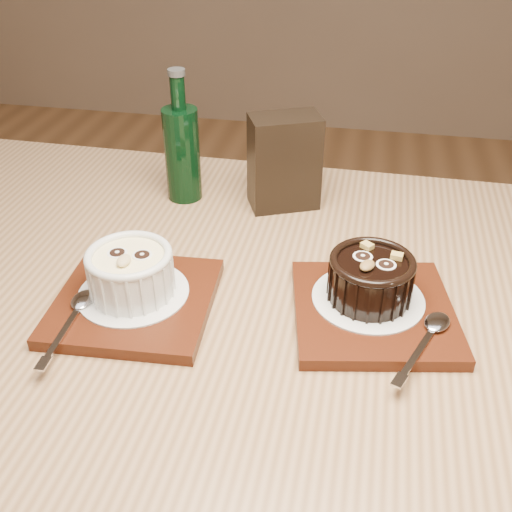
{
  "coord_description": "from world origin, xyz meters",
  "views": [
    {
      "loc": [
        0.28,
        -0.54,
        1.19
      ],
      "look_at": [
        0.17,
        0.01,
        0.81
      ],
      "focal_mm": 42.0,
      "sensor_mm": 36.0,
      "label": 1
    }
  ],
  "objects": [
    {
      "name": "condiment_stand",
      "position": [
        0.16,
        0.26,
        0.82
      ],
      "size": [
        0.12,
        0.09,
        0.14
      ],
      "primitive_type": "cube",
      "rotation": [
        0.0,
        0.0,
        0.41
      ],
      "color": "black",
      "rests_on": "table"
    },
    {
      "name": "doily_right",
      "position": [
        0.3,
        0.02,
        0.77
      ],
      "size": [
        0.13,
        0.13,
        0.0
      ],
      "primitive_type": "cylinder",
      "color": "silver",
      "rests_on": "tray_right"
    },
    {
      "name": "tray_left",
      "position": [
        0.03,
        -0.02,
        0.76
      ],
      "size": [
        0.19,
        0.19,
        0.01
      ],
      "primitive_type": "cube",
      "rotation": [
        0.0,
        0.0,
        0.06
      ],
      "color": "#451A0B",
      "rests_on": "table"
    },
    {
      "name": "table",
      "position": [
        0.19,
        0.0,
        0.66
      ],
      "size": [
        1.21,
        0.82,
        0.75
      ],
      "rotation": [
        0.0,
        0.0,
        -0.01
      ],
      "color": "brown",
      "rests_on": "ground"
    },
    {
      "name": "doily_left",
      "position": [
        0.03,
        -0.02,
        0.77
      ],
      "size": [
        0.13,
        0.13,
        0.0
      ],
      "primitive_type": "cylinder",
      "color": "silver",
      "rests_on": "tray_left"
    },
    {
      "name": "spoon_left",
      "position": [
        -0.02,
        -0.08,
        0.77
      ],
      "size": [
        0.03,
        0.13,
        0.01
      ],
      "primitive_type": null,
      "rotation": [
        0.0,
        0.0,
        0.04
      ],
      "color": "silver",
      "rests_on": "tray_left"
    },
    {
      "name": "ramekin_white",
      "position": [
        0.03,
        -0.02,
        0.8
      ],
      "size": [
        0.1,
        0.1,
        0.06
      ],
      "rotation": [
        0.0,
        0.0,
        0.03
      ],
      "color": "silver",
      "rests_on": "doily_left"
    },
    {
      "name": "ramekin_dark",
      "position": [
        0.3,
        0.02,
        0.8
      ],
      "size": [
        0.1,
        0.1,
        0.06
      ],
      "rotation": [
        0.0,
        0.0,
        -0.42
      ],
      "color": "black",
      "rests_on": "doily_right"
    },
    {
      "name": "tray_right",
      "position": [
        0.31,
        0.01,
        0.76
      ],
      "size": [
        0.21,
        0.21,
        0.01
      ],
      "primitive_type": "cube",
      "rotation": [
        0.0,
        0.0,
        0.18
      ],
      "color": "#451A0B",
      "rests_on": "table"
    },
    {
      "name": "green_bottle",
      "position": [
        0.01,
        0.25,
        0.83
      ],
      "size": [
        0.05,
        0.05,
        0.2
      ],
      "color": "black",
      "rests_on": "table"
    },
    {
      "name": "spoon_right",
      "position": [
        0.36,
        -0.04,
        0.77
      ],
      "size": [
        0.08,
        0.13,
        0.01
      ],
      "primitive_type": null,
      "rotation": [
        0.0,
        0.0,
        -0.4
      ],
      "color": "silver",
      "rests_on": "tray_right"
    }
  ]
}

